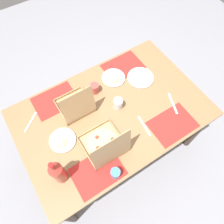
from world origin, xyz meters
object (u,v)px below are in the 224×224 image
at_px(plate_middle, 63,141).
at_px(soda_bottle, 58,172).
at_px(pizza_box_corner_right, 105,145).
at_px(cup_dark, 118,104).
at_px(pizza_box_center, 76,106).
at_px(plate_far_right, 114,78).
at_px(cup_clear_left, 95,88).
at_px(plate_near_left, 140,78).
at_px(cup_red, 115,173).

height_order(plate_middle, soda_bottle, soda_bottle).
height_order(pizza_box_corner_right, cup_dark, pizza_box_corner_right).
relative_size(pizza_box_center, cup_dark, 3.23).
bearing_deg(pizza_box_corner_right, plate_middle, -41.78).
relative_size(plate_far_right, plate_middle, 1.02).
bearing_deg(cup_clear_left, plate_middle, 31.10).
height_order(pizza_box_corner_right, soda_bottle, pizza_box_corner_right).
bearing_deg(plate_near_left, soda_bottle, 22.51).
height_order(plate_far_right, soda_bottle, soda_bottle).
bearing_deg(plate_far_right, cup_red, 58.17).
height_order(cup_dark, cup_clear_left, cup_dark).
bearing_deg(cup_clear_left, plate_far_right, -172.54).
xyz_separation_m(plate_middle, soda_bottle, (0.12, 0.24, 0.12)).
bearing_deg(plate_middle, pizza_box_center, -138.27).
height_order(plate_far_right, cup_dark, cup_dark).
bearing_deg(plate_near_left, plate_middle, 10.96).
height_order(plate_near_left, plate_middle, plate_middle).
bearing_deg(pizza_box_center, cup_dark, 150.58).
xyz_separation_m(pizza_box_center, plate_far_right, (-0.43, -0.09, -0.04)).
xyz_separation_m(plate_far_right, cup_clear_left, (0.21, 0.03, 0.03)).
bearing_deg(soda_bottle, plate_near_left, -157.49).
distance_m(plate_far_right, cup_red, 0.85).
relative_size(plate_far_right, soda_bottle, 0.65).
distance_m(pizza_box_corner_right, soda_bottle, 0.38).
relative_size(soda_bottle, cup_red, 3.69).
height_order(plate_far_right, plate_middle, same).
relative_size(plate_near_left, soda_bottle, 0.74).
bearing_deg(cup_clear_left, cup_red, 71.02).
height_order(plate_far_right, plate_near_left, plate_far_right).
bearing_deg(plate_near_left, cup_dark, 22.28).
bearing_deg(cup_clear_left, soda_bottle, 41.94).
distance_m(plate_near_left, soda_bottle, 1.07).
xyz_separation_m(plate_far_right, plate_near_left, (-0.21, 0.13, -0.00)).
bearing_deg(plate_far_right, plate_middle, 24.28).
height_order(pizza_box_corner_right, plate_far_right, pizza_box_corner_right).
distance_m(plate_near_left, cup_dark, 0.36).
bearing_deg(cup_dark, soda_bottle, 22.62).
relative_size(pizza_box_center, plate_near_left, 1.26).
height_order(plate_near_left, soda_bottle, soda_bottle).
distance_m(plate_middle, soda_bottle, 0.30).
bearing_deg(cup_dark, pizza_box_center, -29.42).
xyz_separation_m(pizza_box_center, plate_middle, (0.22, 0.20, -0.04)).
relative_size(pizza_box_corner_right, plate_near_left, 1.38).
distance_m(plate_far_right, plate_near_left, 0.24).
bearing_deg(cup_clear_left, pizza_box_corner_right, 68.04).
distance_m(cup_red, cup_dark, 0.56).
bearing_deg(plate_far_right, plate_near_left, 148.30).
distance_m(pizza_box_center, cup_clear_left, 0.23).
bearing_deg(soda_bottle, plate_middle, -116.91).
xyz_separation_m(plate_middle, cup_red, (-0.20, 0.43, 0.03)).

